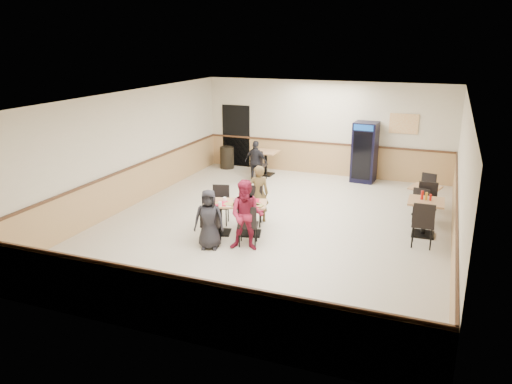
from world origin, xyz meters
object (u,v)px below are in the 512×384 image
at_px(diner_man_opposite, 258,194).
at_px(side_table_far, 424,196).
at_px(lone_diner, 256,162).
at_px(pepsi_cooler, 365,152).
at_px(diner_woman_right, 247,215).
at_px(main_table, 235,213).
at_px(diner_woman_left, 209,219).
at_px(trash_bin, 227,158).
at_px(side_table_near, 425,212).
at_px(back_table, 266,159).

bearing_deg(diner_man_opposite, side_table_far, 177.48).
bearing_deg(lone_diner, diner_man_opposite, 119.77).
bearing_deg(pepsi_cooler, side_table_far, -48.78).
bearing_deg(diner_woman_right, main_table, 116.53).
height_order(diner_woman_left, diner_woman_right, diner_woman_right).
xyz_separation_m(pepsi_cooler, trash_bin, (-4.61, -0.04, -0.55)).
height_order(main_table, trash_bin, main_table).
distance_m(main_table, side_table_near, 4.24).
bearing_deg(main_table, side_table_far, 20.60).
bearing_deg(lone_diner, back_table, -82.23).
bearing_deg(side_table_near, side_table_far, 93.52).
distance_m(main_table, diner_woman_left, 0.97).
bearing_deg(diner_woman_left, lone_diner, 81.90).
bearing_deg(side_table_near, diner_man_opposite, -172.34).
relative_size(side_table_far, back_table, 1.06).
bearing_deg(side_table_near, diner_woman_right, -147.73).
relative_size(lone_diner, back_table, 1.64).
distance_m(side_table_near, side_table_far, 1.45).
distance_m(main_table, side_table_far, 4.85).
bearing_deg(diner_man_opposite, side_table_near, 157.32).
distance_m(diner_man_opposite, trash_bin, 5.30).
bearing_deg(pepsi_cooler, trash_bin, -175.29).
xyz_separation_m(main_table, lone_diner, (-1.10, 4.16, 0.15)).
height_order(diner_woman_right, side_table_far, diner_woman_right).
distance_m(side_table_far, trash_bin, 7.00).
bearing_deg(diner_woman_right, diner_woman_left, -175.85).
relative_size(side_table_near, pepsi_cooler, 0.44).
bearing_deg(side_table_far, pepsi_cooler, 127.05).
xyz_separation_m(side_table_far, trash_bin, (-6.53, 2.51, -0.11)).
height_order(back_table, trash_bin, back_table).
bearing_deg(diner_man_opposite, trash_bin, -87.90).
distance_m(side_table_near, back_table, 6.24).
bearing_deg(diner_man_opposite, main_table, 47.68).
xyz_separation_m(lone_diner, back_table, (-0.00, 0.89, -0.12)).
height_order(diner_man_opposite, trash_bin, diner_man_opposite).
xyz_separation_m(diner_woman_right, back_table, (-1.67, 5.76, -0.23)).
distance_m(diner_woman_right, trash_bin, 6.91).
relative_size(diner_man_opposite, trash_bin, 1.89).
distance_m(lone_diner, pepsi_cooler, 3.34).
bearing_deg(back_table, lone_diner, -90.00).
bearing_deg(back_table, main_table, -77.65).
bearing_deg(trash_bin, pepsi_cooler, 0.53).
relative_size(main_table, diner_woman_right, 1.01).
distance_m(diner_woman_left, pepsi_cooler, 6.74).
relative_size(diner_woman_left, lone_diner, 1.00).
bearing_deg(lone_diner, trash_bin, -31.15).
relative_size(diner_woman_left, back_table, 1.64).
bearing_deg(back_table, trash_bin, 167.14).
bearing_deg(side_table_far, side_table_near, -86.48).
distance_m(diner_woman_left, diner_woman_right, 0.80).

